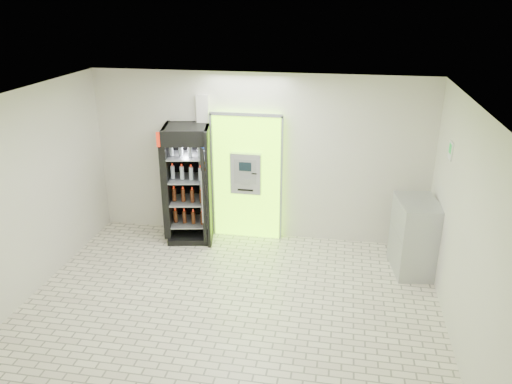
# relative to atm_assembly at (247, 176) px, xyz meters

# --- Properties ---
(ground) EXTENTS (6.00, 6.00, 0.00)m
(ground) POSITION_rel_atm_assembly_xyz_m (0.20, -2.41, -1.17)
(ground) COLOR beige
(ground) RESTS_ON ground
(room_shell) EXTENTS (6.00, 6.00, 6.00)m
(room_shell) POSITION_rel_atm_assembly_xyz_m (0.20, -2.41, 0.67)
(room_shell) COLOR silver
(room_shell) RESTS_ON ground
(atm_assembly) EXTENTS (1.30, 0.24, 2.33)m
(atm_assembly) POSITION_rel_atm_assembly_xyz_m (0.00, 0.00, 0.00)
(atm_assembly) COLOR #8CFF0F
(atm_assembly) RESTS_ON ground
(pillar) EXTENTS (0.22, 0.11, 2.60)m
(pillar) POSITION_rel_atm_assembly_xyz_m (-0.78, 0.04, 0.13)
(pillar) COLOR silver
(pillar) RESTS_ON ground
(beverage_cooler) EXTENTS (0.92, 0.87, 2.11)m
(beverage_cooler) POSITION_rel_atm_assembly_xyz_m (-1.00, -0.27, -0.16)
(beverage_cooler) COLOR black
(beverage_cooler) RESTS_ON ground
(steel_cabinet) EXTENTS (0.73, 0.98, 1.21)m
(steel_cabinet) POSITION_rel_atm_assembly_xyz_m (2.89, -0.78, -0.57)
(steel_cabinet) COLOR #A5A7AC
(steel_cabinet) RESTS_ON ground
(exit_sign) EXTENTS (0.02, 0.22, 0.26)m
(exit_sign) POSITION_rel_atm_assembly_xyz_m (3.19, -1.01, 0.95)
(exit_sign) COLOR white
(exit_sign) RESTS_ON room_shell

